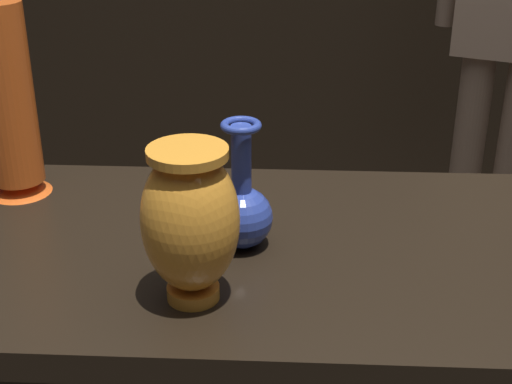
{
  "coord_description": "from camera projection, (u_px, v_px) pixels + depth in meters",
  "views": [
    {
      "loc": [
        0.03,
        -1.12,
        1.43
      ],
      "look_at": [
        -0.02,
        -0.0,
        0.9
      ],
      "focal_mm": 52.28,
      "sensor_mm": 36.0,
      "label": 1
    }
  ],
  "objects": [
    {
      "name": "vase_left_accent",
      "position": [
        190.0,
        220.0,
        1.08
      ],
      "size": [
        0.15,
        0.15,
        0.25
      ],
      "color": "orange",
      "rests_on": "display_plinth"
    },
    {
      "name": "visitor_near_right",
      "position": [
        511.0,
        8.0,
        2.36
      ],
      "size": [
        0.44,
        0.29,
        1.61
      ],
      "rotation": [
        0.0,
        0.0,
        2.75
      ],
      "color": "#846B56",
      "rests_on": "ground_plane"
    },
    {
      "name": "back_display_shelf",
      "position": [
        285.0,
        65.0,
        3.4
      ],
      "size": [
        2.6,
        0.4,
        0.99
      ],
      "color": "black",
      "rests_on": "ground_plane"
    },
    {
      "name": "vase_tall_behind",
      "position": [
        8.0,
        105.0,
        1.4
      ],
      "size": [
        0.12,
        0.12,
        0.37
      ],
      "color": "#E55B1E",
      "rests_on": "display_plinth"
    },
    {
      "name": "vase_centerpiece",
      "position": [
        242.0,
        208.0,
        1.25
      ],
      "size": [
        0.11,
        0.11,
        0.23
      ],
      "color": "#2D429E",
      "rests_on": "display_plinth"
    }
  ]
}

